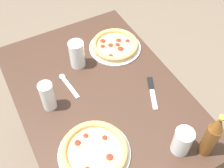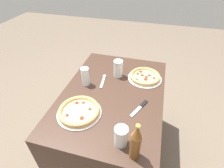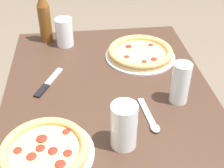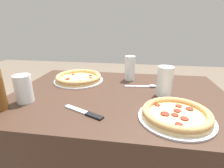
{
  "view_description": "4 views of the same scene",
  "coord_description": "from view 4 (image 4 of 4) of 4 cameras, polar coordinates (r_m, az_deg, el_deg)",
  "views": [
    {
      "loc": [
        -0.77,
        0.35,
        1.87
      ],
      "look_at": [
        -0.02,
        -0.06,
        0.83
      ],
      "focal_mm": 45.0,
      "sensor_mm": 36.0,
      "label": 1
    },
    {
      "loc": [
        -1.01,
        -0.27,
        1.68
      ],
      "look_at": [
        0.01,
        0.01,
        0.85
      ],
      "focal_mm": 28.0,
      "sensor_mm": 36.0,
      "label": 2
    },
    {
      "loc": [
        0.89,
        -0.1,
        1.49
      ],
      "look_at": [
        -0.01,
        0.01,
        0.84
      ],
      "focal_mm": 50.0,
      "sensor_mm": 36.0,
      "label": 3
    },
    {
      "loc": [
        0.09,
        -0.84,
        1.14
      ],
      "look_at": [
        -0.03,
        -0.06,
        0.85
      ],
      "focal_mm": 28.0,
      "sensor_mm": 36.0,
      "label": 4
    }
  ],
  "objects": [
    {
      "name": "knife",
      "position": [
        0.74,
        -8.86,
        -9.21
      ],
      "size": [
        0.19,
        0.11,
        0.01
      ],
      "color": "black",
      "rests_on": "table"
    },
    {
      "name": "pizza_margherita",
      "position": [
        0.73,
        20.2,
        -9.34
      ],
      "size": [
        0.29,
        0.29,
        0.04
      ],
      "color": "silver",
      "rests_on": "table"
    },
    {
      "name": "glass_red_wine",
      "position": [
        0.91,
        -26.87,
        -1.77
      ],
      "size": [
        0.08,
        0.08,
        0.13
      ],
      "color": "white",
      "rests_on": "table"
    },
    {
      "name": "glass_mango_juice",
      "position": [
        1.13,
        5.84,
        4.8
      ],
      "size": [
        0.07,
        0.07,
        0.15
      ],
      "color": "white",
      "rests_on": "table"
    },
    {
      "name": "pizza_veggie",
      "position": [
        1.13,
        -10.83,
        1.97
      ],
      "size": [
        0.31,
        0.31,
        0.04
      ],
      "color": "silver",
      "rests_on": "table"
    },
    {
      "name": "table",
      "position": [
        1.13,
        1.9,
        -21.6
      ],
      "size": [
        1.13,
        0.78,
        0.78
      ],
      "color": "#3D281E",
      "rests_on": "ground_plane"
    },
    {
      "name": "glass_cola",
      "position": [
        0.92,
        16.8,
        0.58
      ],
      "size": [
        0.08,
        0.08,
        0.15
      ],
      "color": "white",
      "rests_on": "table"
    },
    {
      "name": "spoon",
      "position": [
        1.03,
        10.73,
        -0.67
      ],
      "size": [
        0.18,
        0.05,
        0.01
      ],
      "color": "silver",
      "rests_on": "table"
    }
  ]
}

